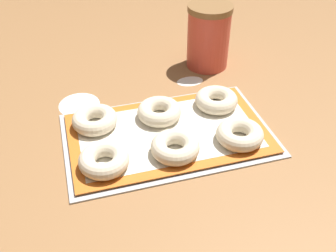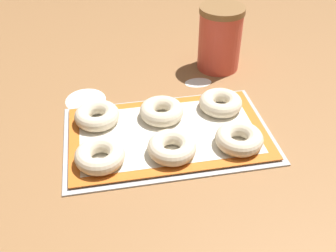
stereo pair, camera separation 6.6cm
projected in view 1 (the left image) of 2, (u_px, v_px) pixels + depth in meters
name	position (u px, v px, depth m)	size (l,w,h in m)	color
ground_plane	(171.00, 133.00, 0.91)	(2.80, 2.80, 0.00)	olive
baking_tray	(168.00, 134.00, 0.90)	(0.47, 0.29, 0.01)	#B2B5BA
baking_mat	(168.00, 133.00, 0.90)	(0.45, 0.27, 0.00)	orange
bagel_front_left	(104.00, 160.00, 0.80)	(0.10, 0.10, 0.03)	beige
bagel_front_center	(175.00, 147.00, 0.83)	(0.10, 0.10, 0.03)	beige
bagel_front_right	(240.00, 134.00, 0.86)	(0.10, 0.10, 0.03)	beige
bagel_back_left	(95.00, 120.00, 0.90)	(0.10, 0.10, 0.03)	beige
bagel_back_center	(159.00, 111.00, 0.93)	(0.10, 0.10, 0.03)	beige
bagel_back_right	(216.00, 100.00, 0.96)	(0.10, 0.10, 0.03)	beige
flour_canister	(208.00, 36.00, 1.10)	(0.12, 0.12, 0.18)	#DB4C3D
flour_patch_near	(190.00, 81.00, 1.09)	(0.07, 0.05, 0.00)	white
flour_patch_far	(79.00, 104.00, 1.00)	(0.10, 0.11, 0.00)	white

